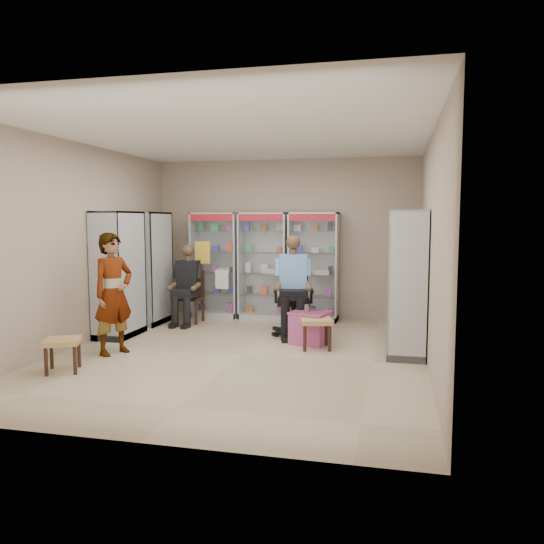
% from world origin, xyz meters
% --- Properties ---
extents(floor, '(6.00, 6.00, 0.00)m').
position_xyz_m(floor, '(0.00, 0.00, 0.00)').
color(floor, tan).
rests_on(floor, ground).
extents(room_shell, '(5.02, 6.02, 3.01)m').
position_xyz_m(room_shell, '(0.00, 0.00, 1.97)').
color(room_shell, tan).
rests_on(room_shell, ground).
extents(cabinet_back_left, '(0.90, 0.50, 2.00)m').
position_xyz_m(cabinet_back_left, '(-1.30, 2.73, 1.00)').
color(cabinet_back_left, '#ABAEB3').
rests_on(cabinet_back_left, floor).
extents(cabinet_back_mid, '(0.90, 0.50, 2.00)m').
position_xyz_m(cabinet_back_mid, '(-0.35, 2.73, 1.00)').
color(cabinet_back_mid, '#ADB0B4').
rests_on(cabinet_back_mid, floor).
extents(cabinet_back_right, '(0.90, 0.50, 2.00)m').
position_xyz_m(cabinet_back_right, '(0.60, 2.73, 1.00)').
color(cabinet_back_right, '#B3B6BA').
rests_on(cabinet_back_right, floor).
extents(cabinet_right_far, '(0.90, 0.50, 2.00)m').
position_xyz_m(cabinet_right_far, '(2.23, 1.60, 1.00)').
color(cabinet_right_far, '#A6A8AE').
rests_on(cabinet_right_far, floor).
extents(cabinet_right_near, '(0.90, 0.50, 2.00)m').
position_xyz_m(cabinet_right_near, '(2.23, 0.50, 1.00)').
color(cabinet_right_near, silver).
rests_on(cabinet_right_near, floor).
extents(cabinet_left_far, '(0.90, 0.50, 2.00)m').
position_xyz_m(cabinet_left_far, '(-2.23, 1.80, 1.00)').
color(cabinet_left_far, silver).
rests_on(cabinet_left_far, floor).
extents(cabinet_left_near, '(0.90, 0.50, 2.00)m').
position_xyz_m(cabinet_left_near, '(-2.23, 0.70, 1.00)').
color(cabinet_left_near, '#AFB1B7').
rests_on(cabinet_left_near, floor).
extents(wooden_chair, '(0.42, 0.42, 0.94)m').
position_xyz_m(wooden_chair, '(-1.55, 2.00, 0.47)').
color(wooden_chair, '#322313').
rests_on(wooden_chair, floor).
extents(seated_customer, '(0.44, 0.60, 1.34)m').
position_xyz_m(seated_customer, '(-1.55, 1.95, 0.67)').
color(seated_customer, black).
rests_on(seated_customer, floor).
extents(office_chair, '(0.77, 0.77, 1.19)m').
position_xyz_m(office_chair, '(0.47, 1.47, 0.60)').
color(office_chair, black).
rests_on(office_chair, floor).
extents(seated_shopkeeper, '(0.62, 0.78, 1.52)m').
position_xyz_m(seated_shopkeeper, '(0.47, 1.42, 0.76)').
color(seated_shopkeeper, '#70ADDE').
rests_on(seated_shopkeeper, floor).
extents(pink_trunk, '(0.62, 0.60, 0.49)m').
position_xyz_m(pink_trunk, '(0.83, 0.89, 0.25)').
color(pink_trunk, '#B7498B').
rests_on(pink_trunk, floor).
extents(tea_glass, '(0.07, 0.07, 0.10)m').
position_xyz_m(tea_glass, '(0.78, 0.87, 0.54)').
color(tea_glass, '#571007').
rests_on(tea_glass, pink_trunk).
extents(woven_stool_a, '(0.54, 0.54, 0.44)m').
position_xyz_m(woven_stool_a, '(0.97, 0.59, 0.22)').
color(woven_stool_a, '#B67A4C').
rests_on(woven_stool_a, floor).
extents(woven_stool_b, '(0.55, 0.55, 0.41)m').
position_xyz_m(woven_stool_b, '(-1.90, -1.29, 0.21)').
color(woven_stool_b, '#A08343').
rests_on(woven_stool_b, floor).
extents(standing_man, '(0.62, 0.73, 1.69)m').
position_xyz_m(standing_man, '(-1.73, -0.35, 0.85)').
color(standing_man, gray).
rests_on(standing_man, floor).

